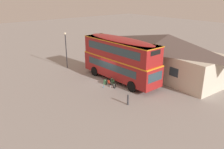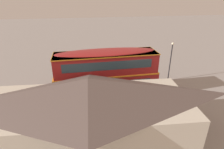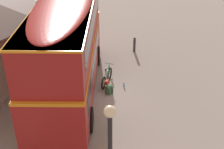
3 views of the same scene
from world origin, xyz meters
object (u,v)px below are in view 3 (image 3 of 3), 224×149
(touring_bicycle, at_px, (107,78))
(water_bottle_blue_sports, at_px, (124,85))
(double_decker_bus, at_px, (67,44))
(kerb_bollard, at_px, (134,44))
(backpack_on_ground, at_px, (109,89))
(water_bottle_clear_plastic, at_px, (113,81))

(touring_bicycle, distance_m, water_bottle_blue_sports, 0.97)
(double_decker_bus, bearing_deg, touring_bicycle, -67.68)
(water_bottle_blue_sports, relative_size, kerb_bollard, 0.23)
(double_decker_bus, xyz_separation_m, backpack_on_ground, (-0.16, -1.96, -2.38))
(double_decker_bus, xyz_separation_m, water_bottle_clear_plastic, (0.95, -2.10, -2.53))
(water_bottle_clear_plastic, bearing_deg, double_decker_bus, 114.30)
(backpack_on_ground, xyz_separation_m, water_bottle_blue_sports, (0.71, -0.75, -0.16))
(touring_bicycle, height_order, kerb_bollard, touring_bicycle)
(double_decker_bus, bearing_deg, kerb_bollard, -34.50)
(double_decker_bus, height_order, kerb_bollard, double_decker_bus)
(double_decker_bus, distance_m, water_bottle_clear_plastic, 3.42)
(backpack_on_ground, relative_size, kerb_bollard, 0.53)
(double_decker_bus, distance_m, kerb_bollard, 6.32)
(kerb_bollard, bearing_deg, touring_bicycle, 159.32)
(water_bottle_blue_sports, xyz_separation_m, kerb_bollard, (4.35, -0.66, 0.39))
(backpack_on_ground, bearing_deg, kerb_bollard, -15.56)
(touring_bicycle, bearing_deg, double_decker_bus, 112.32)
(touring_bicycle, xyz_separation_m, water_bottle_blue_sports, (-0.19, -0.91, -0.26))
(backpack_on_ground, xyz_separation_m, water_bottle_clear_plastic, (1.11, -0.14, -0.15))
(double_decker_bus, xyz_separation_m, touring_bicycle, (0.74, -1.80, -2.27))
(water_bottle_clear_plastic, relative_size, water_bottle_blue_sports, 1.08)
(water_bottle_clear_plastic, height_order, kerb_bollard, kerb_bollard)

